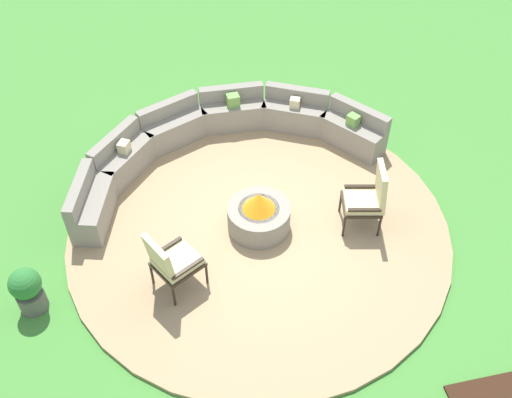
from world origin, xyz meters
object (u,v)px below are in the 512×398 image
Objects in this scene: fire_pit at (259,215)px; lounge_chair_front_left at (171,261)px; potted_plant_1 at (28,290)px; curved_stone_bench at (216,139)px; lounge_chair_front_right at (369,197)px.

lounge_chair_front_left is (-1.37, -0.84, 0.29)m from fire_pit.
lounge_chair_front_left is 1.91m from potted_plant_1.
curved_stone_bench is 3.88m from potted_plant_1.
fire_pit is 1.64m from lounge_chair_front_right.
lounge_chair_front_left is 1.48× the size of potted_plant_1.
curved_stone_bench is (-0.34, 1.82, 0.05)m from fire_pit.
lounge_chair_front_right is at bearing 5.52° from potted_plant_1.
fire_pit is 3.35m from potted_plant_1.
curved_stone_bench is 7.17× the size of potted_plant_1.
potted_plant_1 is (-2.92, -2.56, 0.02)m from curved_stone_bench.
lounge_chair_front_right is 4.88m from potted_plant_1.
lounge_chair_front_left is 3.01m from lounge_chair_front_right.
fire_pit is at bearing 92.39° from lounge_chair_front_right.
fire_pit is 0.87× the size of lounge_chair_front_left.
lounge_chair_front_right is (2.95, 0.57, 0.02)m from lounge_chair_front_left.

